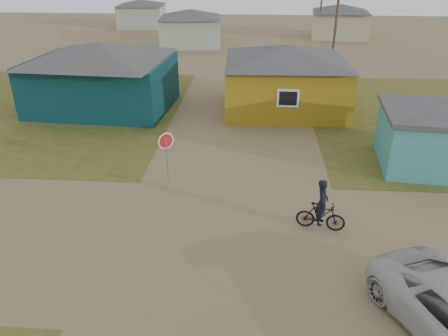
# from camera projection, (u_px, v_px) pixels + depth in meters

# --- Properties ---
(ground) EXTENTS (120.00, 120.00, 0.00)m
(ground) POSITION_uv_depth(u_px,v_px,m) (229.00, 244.00, 14.43)
(ground) COLOR olive
(grass_nw) EXTENTS (20.00, 18.00, 0.00)m
(grass_nw) POSITION_uv_depth(u_px,v_px,m) (16.00, 108.00, 26.95)
(grass_nw) COLOR brown
(grass_nw) RESTS_ON ground
(house_teal) EXTENTS (8.93, 7.08, 4.00)m
(house_teal) POSITION_uv_depth(u_px,v_px,m) (101.00, 75.00, 26.14)
(house_teal) COLOR #092C32
(house_teal) RESTS_ON ground
(house_yellow) EXTENTS (7.72, 6.76, 3.90)m
(house_yellow) POSITION_uv_depth(u_px,v_px,m) (285.00, 77.00, 25.91)
(house_yellow) COLOR olive
(house_yellow) RESTS_ON ground
(house_pale_west) EXTENTS (7.04, 6.15, 3.60)m
(house_pale_west) POSITION_uv_depth(u_px,v_px,m) (191.00, 27.00, 44.40)
(house_pale_west) COLOR #A6AD95
(house_pale_west) RESTS_ON ground
(house_beige_east) EXTENTS (6.95, 6.05, 3.60)m
(house_beige_east) POSITION_uv_depth(u_px,v_px,m) (340.00, 20.00, 48.75)
(house_beige_east) COLOR tan
(house_beige_east) RESTS_ON ground
(house_pale_north) EXTENTS (6.28, 5.81, 3.40)m
(house_pale_north) POSITION_uv_depth(u_px,v_px,m) (142.00, 13.00, 55.69)
(house_pale_north) COLOR #A6AD95
(house_pale_north) RESTS_ON ground
(utility_pole_near) EXTENTS (1.40, 0.20, 8.00)m
(utility_pole_near) POSITION_uv_depth(u_px,v_px,m) (336.00, 21.00, 31.86)
(utility_pole_near) COLOR #4F412F
(utility_pole_near) RESTS_ON ground
(utility_pole_far) EXTENTS (1.40, 0.20, 8.00)m
(utility_pole_far) POSITION_uv_depth(u_px,v_px,m) (322.00, 0.00, 46.11)
(utility_pole_far) COLOR #4F412F
(utility_pole_far) RESTS_ON ground
(stop_sign) EXTENTS (0.71, 0.25, 2.23)m
(stop_sign) POSITION_uv_depth(u_px,v_px,m) (166.00, 146.00, 17.58)
(stop_sign) COLOR gray
(stop_sign) RESTS_ON ground
(cyclist) EXTENTS (1.74, 0.79, 1.90)m
(cyclist) POSITION_uv_depth(u_px,v_px,m) (321.00, 212.00, 14.91)
(cyclist) COLOR black
(cyclist) RESTS_ON ground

